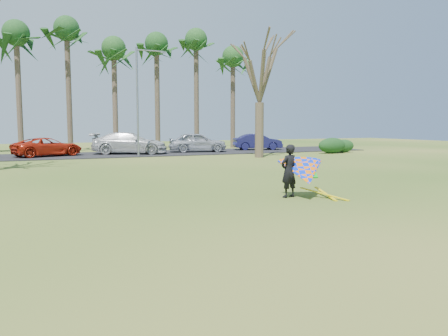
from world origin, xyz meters
name	(u,v)px	position (x,y,z in m)	size (l,w,h in m)	color
ground	(255,216)	(0.00, 0.00, 0.00)	(100.00, 100.00, 0.00)	#205111
parking_strip	(105,155)	(0.00, 25.00, 0.03)	(46.00, 7.00, 0.06)	black
palm_4	(16,35)	(-6.00, 31.00, 9.85)	(4.84, 4.84, 11.54)	#4E3E2F
palm_5	(67,31)	(-2.00, 31.00, 10.52)	(4.84, 4.84, 12.24)	#4D3B2E
palm_6	(114,50)	(2.00, 31.00, 9.17)	(4.84, 4.84, 10.84)	#4D3D2E
palm_7	(156,45)	(6.00, 31.00, 9.85)	(4.84, 4.84, 11.54)	brown
palm_8	(196,41)	(10.00, 31.00, 10.52)	(4.84, 4.84, 12.24)	#493C2C
palm_9	(233,58)	(14.00, 31.00, 9.17)	(4.84, 4.84, 10.84)	#4D3B2E
bare_tree_right	(260,66)	(10.00, 18.00, 6.57)	(6.27, 6.27, 9.21)	brown
streetlight	(139,96)	(2.16, 22.00, 4.46)	(2.28, 0.18, 8.00)	gray
hedge_near	(332,146)	(17.66, 19.37, 0.65)	(2.60, 1.18, 1.30)	#143716
hedge_far	(344,146)	(19.44, 20.04, 0.56)	(2.00, 0.94, 1.11)	#153B16
car_2	(48,147)	(-4.14, 24.78, 0.75)	(2.28, 4.95, 1.38)	#B7230E
car_3	(130,143)	(1.98, 24.86, 0.92)	(2.41, 5.92, 1.72)	silver
car_4	(198,142)	(7.81, 24.97, 0.90)	(1.98, 4.91, 1.67)	#A3A7B1
car_5	(258,142)	(14.00, 25.60, 0.79)	(1.55, 4.46, 1.47)	#19184A
kite_flyer	(303,172)	(2.82, 1.93, 0.85)	(2.13, 2.39, 2.02)	black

